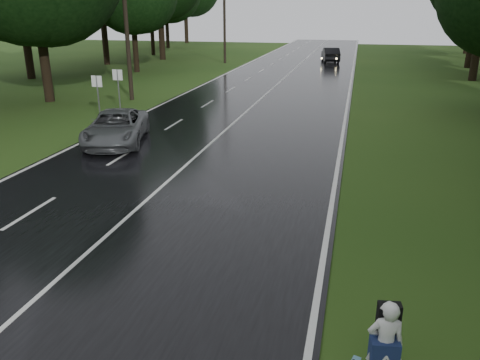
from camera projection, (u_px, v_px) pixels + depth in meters
The scene contains 15 objects.
ground at pixel (84, 257), 11.90m from camera, with size 160.00×160.00×0.00m, color #2A4815.
road at pixel (253, 106), 30.20m from camera, with size 12.00×140.00×0.04m, color black.
lane_center at pixel (253, 106), 30.19m from camera, with size 0.12×140.00×0.01m, color silver.
grey_car at pixel (116, 127), 21.65m from camera, with size 2.41×5.23×1.45m, color #4F5355.
far_car at pixel (330, 55), 54.97m from camera, with size 1.71×4.90×1.61m, color black.
hitchhiker at pixel (385, 348), 7.60m from camera, with size 0.63×0.58×1.61m.
utility_pole_mid at pixel (132, 100), 32.48m from camera, with size 1.80×0.28×10.44m, color black, non-canonical shape.
utility_pole_far at pixel (225, 63), 54.43m from camera, with size 1.80×0.28×10.85m, color black, non-canonical shape.
road_sign_a at pixel (101, 122), 26.15m from camera, with size 0.60×0.10×2.49m, color white, non-canonical shape.
road_sign_b at pixel (121, 113), 28.32m from camera, with size 0.61×0.10×2.54m, color white, non-canonical shape.
tree_left_d at pixel (50, 101), 31.91m from camera, with size 9.17×9.17×14.32m, color black, non-canonical shape.
tree_left_e at pixel (137, 72), 46.78m from camera, with size 8.49×8.49×13.26m, color black, non-canonical shape.
tree_left_f at pixel (163, 59), 58.24m from camera, with size 10.74×10.74×16.79m, color black, non-canonical shape.
tree_right_e at pixel (472, 81), 41.15m from camera, with size 7.58×7.58×11.84m, color black, non-canonical shape.
tree_right_f at pixel (467, 68), 50.12m from camera, with size 10.06×10.06×15.71m, color black, non-canonical shape.
Camera 1 is at (6.25, -9.35, 5.83)m, focal length 35.78 mm.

